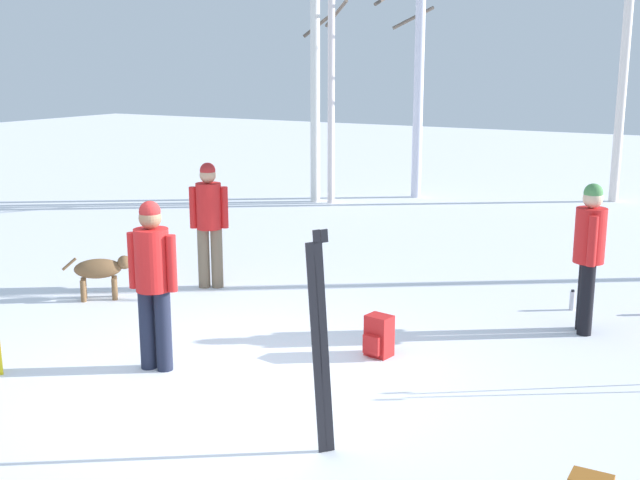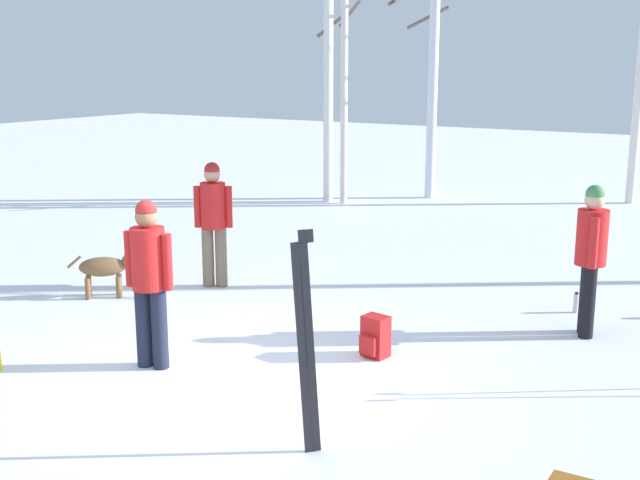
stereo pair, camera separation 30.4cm
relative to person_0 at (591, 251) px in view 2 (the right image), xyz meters
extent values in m
plane|color=white|center=(-2.73, -3.20, -0.98)|extent=(60.00, 60.00, 0.00)
cylinder|color=black|center=(-0.03, 0.09, -0.57)|extent=(0.16, 0.16, 0.82)
cylinder|color=black|center=(0.03, -0.09, -0.57)|extent=(0.16, 0.16, 0.82)
cylinder|color=red|center=(0.00, 0.00, 0.15)|extent=(0.34, 0.34, 0.62)
sphere|color=beige|center=(0.00, 0.00, 0.57)|extent=(0.22, 0.22, 0.22)
sphere|color=#4C8C4C|center=(0.00, 0.00, 0.63)|extent=(0.21, 0.21, 0.21)
cylinder|color=red|center=(-0.06, 0.20, 0.13)|extent=(0.10, 0.10, 0.56)
cylinder|color=red|center=(0.06, -0.20, 0.13)|extent=(0.10, 0.10, 0.56)
cylinder|color=#72604C|center=(-4.76, -0.57, -0.57)|extent=(0.16, 0.16, 0.82)
cylinder|color=#72604C|center=(-4.91, -0.66, -0.57)|extent=(0.16, 0.16, 0.82)
cylinder|color=red|center=(-4.83, -0.61, 0.15)|extent=(0.34, 0.34, 0.62)
sphere|color=tan|center=(-4.83, -0.61, 0.57)|extent=(0.22, 0.22, 0.22)
sphere|color=#B22626|center=(-4.83, -0.61, 0.63)|extent=(0.21, 0.21, 0.21)
cylinder|color=red|center=(-4.65, -0.51, 0.13)|extent=(0.10, 0.10, 0.56)
cylinder|color=red|center=(-5.02, -0.72, 0.13)|extent=(0.10, 0.10, 0.56)
cylinder|color=#1E2338|center=(-3.58, -3.29, -0.57)|extent=(0.16, 0.16, 0.82)
cylinder|color=#1E2338|center=(-3.41, -3.25, -0.57)|extent=(0.16, 0.16, 0.82)
cylinder|color=red|center=(-3.50, -3.27, 0.15)|extent=(0.34, 0.34, 0.62)
sphere|color=#997051|center=(-3.50, -3.27, 0.57)|extent=(0.22, 0.22, 0.22)
sphere|color=#B22626|center=(-3.50, -3.27, 0.63)|extent=(0.21, 0.21, 0.21)
cylinder|color=red|center=(-3.70, -3.32, 0.13)|extent=(0.10, 0.10, 0.56)
cylinder|color=red|center=(-3.29, -3.23, 0.13)|extent=(0.10, 0.10, 0.56)
ellipsoid|color=brown|center=(-5.75, -1.78, -0.57)|extent=(0.59, 0.57, 0.26)
sphere|color=brown|center=(-5.51, -1.56, -0.51)|extent=(0.18, 0.18, 0.18)
ellipsoid|color=brown|center=(-5.46, -1.52, -0.53)|extent=(0.11, 0.11, 0.06)
cylinder|color=brown|center=(-6.01, -2.02, -0.49)|extent=(0.17, 0.16, 0.17)
cylinder|color=brown|center=(-5.66, -1.60, -0.84)|extent=(0.07, 0.07, 0.28)
cylinder|color=brown|center=(-5.56, -1.71, -0.84)|extent=(0.07, 0.07, 0.28)
cylinder|color=brown|center=(-5.95, -1.86, -0.84)|extent=(0.07, 0.07, 0.28)
cylinder|color=brown|center=(-5.85, -1.97, -0.84)|extent=(0.07, 0.07, 0.28)
cube|color=black|center=(-1.18, -3.97, -0.12)|extent=(0.13, 0.14, 1.72)
cube|color=black|center=(-1.18, -3.97, 0.77)|extent=(0.05, 0.06, 0.10)
cube|color=black|center=(-1.22, -4.02, -0.12)|extent=(0.13, 0.14, 1.72)
cube|color=black|center=(-1.22, -4.02, 0.77)|extent=(0.05, 0.06, 0.10)
cube|color=red|center=(-1.71, -1.83, -0.76)|extent=(0.29, 0.24, 0.44)
cube|color=red|center=(-1.73, -1.96, -0.83)|extent=(0.20, 0.09, 0.20)
cube|color=black|center=(-1.76, -1.71, -0.76)|extent=(0.04, 0.03, 0.37)
cube|color=black|center=(-1.62, -1.73, -0.76)|extent=(0.04, 0.03, 0.37)
cylinder|color=silver|center=(-0.30, 0.78, -0.86)|extent=(0.06, 0.06, 0.23)
cylinder|color=black|center=(-0.30, 0.78, -0.73)|extent=(0.04, 0.04, 0.02)
cylinder|color=silver|center=(-7.01, 6.04, 2.01)|extent=(0.21, 0.21, 5.98)
cylinder|color=brown|center=(-7.10, 6.37, 2.83)|extent=(0.73, 0.25, 0.56)
cylinder|color=brown|center=(-6.72, 6.44, 3.04)|extent=(0.86, 0.66, 0.53)
cylinder|color=silver|center=(-6.61, 6.04, 2.87)|extent=(0.15, 0.15, 7.71)
cylinder|color=silver|center=(-5.31, 7.68, 2.09)|extent=(0.22, 0.22, 6.14)
cylinder|color=brown|center=(-5.62, 8.03, 3.00)|extent=(0.77, 0.71, 0.53)
camera|label=1|loc=(1.65, -9.02, 2.04)|focal=44.70mm
camera|label=2|loc=(1.91, -8.87, 2.04)|focal=44.70mm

